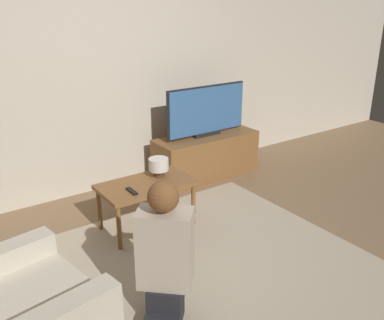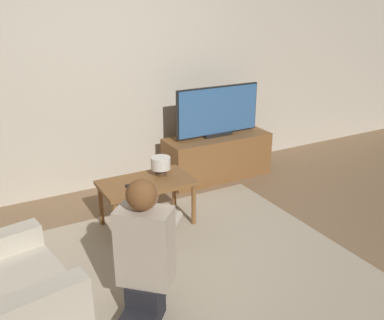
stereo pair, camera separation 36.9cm
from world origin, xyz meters
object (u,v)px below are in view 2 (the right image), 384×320
object	(u,v)px
table_lamp	(161,164)
tv	(218,111)
person_kneeling	(145,252)
coffee_table	(147,187)

from	to	relation	value
table_lamp	tv	bearing A→B (deg)	31.37
person_kneeling	table_lamp	xyz separation A→B (m)	(0.66, 1.18, 0.06)
coffee_table	person_kneeling	xyz separation A→B (m)	(-0.48, -1.11, 0.10)
person_kneeling	coffee_table	bearing A→B (deg)	-70.79
tv	table_lamp	world-z (taller)	tv
tv	table_lamp	distance (m)	1.18
table_lamp	person_kneeling	bearing A→B (deg)	-119.17
tv	table_lamp	xyz separation A→B (m)	(-0.99, -0.60, -0.24)
coffee_table	tv	bearing A→B (deg)	30.13
table_lamp	coffee_table	bearing A→B (deg)	-157.39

